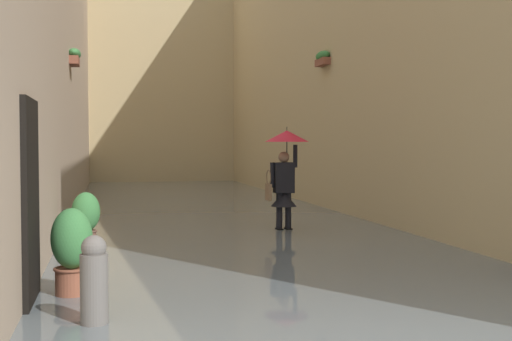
{
  "coord_description": "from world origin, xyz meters",
  "views": [
    {
      "loc": [
        2.29,
        4.33,
        1.73
      ],
      "look_at": [
        -0.4,
        -7.71,
        1.23
      ],
      "focal_mm": 46.3,
      "sensor_mm": 36.0,
      "label": 1
    }
  ],
  "objects_px": {
    "potted_plant_near_right": "(72,251)",
    "mooring_bollard": "(94,284)",
    "person_wading": "(285,164)",
    "potted_plant_far_right": "(86,219)"
  },
  "relations": [
    {
      "from": "person_wading",
      "to": "mooring_bollard",
      "type": "bearing_deg",
      "value": 60.44
    },
    {
      "from": "potted_plant_near_right",
      "to": "mooring_bollard",
      "type": "height_order",
      "value": "potted_plant_near_right"
    },
    {
      "from": "person_wading",
      "to": "potted_plant_near_right",
      "type": "bearing_deg",
      "value": 52.4
    },
    {
      "from": "potted_plant_far_right",
      "to": "mooring_bollard",
      "type": "distance_m",
      "value": 4.45
    },
    {
      "from": "potted_plant_near_right",
      "to": "mooring_bollard",
      "type": "xyz_separation_m",
      "value": [
        -0.26,
        1.26,
        -0.11
      ]
    },
    {
      "from": "person_wading",
      "to": "potted_plant_near_right",
      "type": "xyz_separation_m",
      "value": [
        3.71,
        4.82,
        -0.78
      ]
    },
    {
      "from": "potted_plant_near_right",
      "to": "mooring_bollard",
      "type": "relative_size",
      "value": 1.15
    },
    {
      "from": "potted_plant_far_right",
      "to": "potted_plant_near_right",
      "type": "bearing_deg",
      "value": 89.22
    },
    {
      "from": "potted_plant_far_right",
      "to": "mooring_bollard",
      "type": "xyz_separation_m",
      "value": [
        -0.22,
        4.44,
        -0.11
      ]
    },
    {
      "from": "potted_plant_far_right",
      "to": "mooring_bollard",
      "type": "relative_size",
      "value": 1.09
    }
  ]
}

